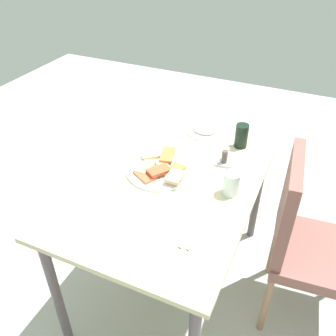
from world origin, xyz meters
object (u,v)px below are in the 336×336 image
at_px(condiment_caddy, 225,159).
at_px(soda_can, 241,136).
at_px(salad_plate_greens, 205,128).
at_px(drinking_glass, 231,183).
at_px(pide_platter, 160,169).
at_px(dining_table, 174,190).
at_px(paper_napkin, 199,236).
at_px(spoon, 203,236).
at_px(dining_chair, 305,236).
at_px(fork, 194,233).

bearing_deg(condiment_caddy, soda_can, 170.77).
height_order(salad_plate_greens, drinking_glass, drinking_glass).
bearing_deg(salad_plate_greens, pide_platter, -8.45).
xyz_separation_m(dining_table, pide_platter, (0.01, -0.07, 0.10)).
bearing_deg(soda_can, drinking_glass, 8.90).
height_order(soda_can, paper_napkin, soda_can).
relative_size(dining_table, paper_napkin, 10.89).
relative_size(paper_napkin, spoon, 0.63).
bearing_deg(spoon, dining_table, -121.55).
bearing_deg(spoon, pide_platter, -114.39).
bearing_deg(soda_can, dining_chair, 58.64).
relative_size(drinking_glass, spoon, 0.59).
height_order(soda_can, condiment_caddy, soda_can).
distance_m(pide_platter, soda_can, 0.46).
relative_size(paper_napkin, fork, 0.62).
distance_m(pide_platter, spoon, 0.44).
bearing_deg(condiment_caddy, dining_table, -44.39).
bearing_deg(drinking_glass, salad_plate_greens, -148.29).
relative_size(spoon, condiment_caddy, 1.74).
bearing_deg(dining_table, salad_plate_greens, -179.61).
bearing_deg(soda_can, fork, 0.71).
bearing_deg(salad_plate_greens, dining_table, 0.39).
xyz_separation_m(dining_table, paper_napkin, (0.31, 0.24, 0.09)).
relative_size(fork, spoon, 1.01).
xyz_separation_m(salad_plate_greens, paper_napkin, (0.73, 0.24, -0.02)).
bearing_deg(salad_plate_greens, paper_napkin, 18.17).
xyz_separation_m(dining_table, soda_can, (-0.36, 0.21, 0.15)).
distance_m(dining_chair, salad_plate_greens, 0.74).
bearing_deg(condiment_caddy, fork, 4.20).
distance_m(fork, spoon, 0.04).
bearing_deg(paper_napkin, fork, -90.00).
height_order(pide_platter, fork, pide_platter).
bearing_deg(paper_napkin, dining_table, -142.55).
relative_size(fork, condiment_caddy, 1.76).
bearing_deg(pide_platter, paper_napkin, 45.01).
distance_m(dining_chair, condiment_caddy, 0.51).
relative_size(dining_table, dining_chair, 1.32).
xyz_separation_m(fork, spoon, (0.00, 0.04, 0.00)).
relative_size(dining_chair, spoon, 5.19).
bearing_deg(soda_can, condiment_caddy, -9.23).
bearing_deg(spoon, soda_can, -157.26).
distance_m(salad_plate_greens, soda_can, 0.23).
height_order(dining_chair, pide_platter, dining_chair).
bearing_deg(condiment_caddy, pide_platter, -52.27).
bearing_deg(condiment_caddy, paper_napkin, 6.26).
bearing_deg(pide_platter, drinking_glass, 87.50).
relative_size(pide_platter, spoon, 1.84).
relative_size(soda_can, drinking_glass, 1.18).
height_order(dining_table, soda_can, soda_can).
bearing_deg(paper_napkin, spoon, 90.00).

